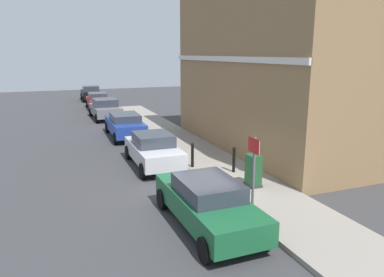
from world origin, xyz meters
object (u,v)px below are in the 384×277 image
Objects in this scene: car_red at (98,100)px; car_black at (91,93)px; utility_cabinet at (253,172)px; bollard_far_kerb at (192,154)px; car_blue at (125,124)px; car_grey at (105,108)px; car_green at (207,202)px; car_silver at (153,149)px; bollard_near_cabinet at (234,159)px; street_sign at (254,164)px.

car_black reaches higher than car_red.
car_red reaches higher than utility_cabinet.
bollard_far_kerb is at bearing -176.22° from car_black.
car_grey is at bearing 2.30° from car_blue.
utility_cabinet is (2.39, -28.45, -0.08)m from car_black.
car_green is at bearing -179.48° from car_black.
car_silver is 1.02× the size of car_black.
bollard_near_cabinet is (2.64, -8.52, -0.04)m from car_blue.
car_green is 4.28× the size of bollard_far_kerb.
car_green reaches higher than utility_cabinet.
car_black reaches higher than car_grey.
car_grey is 4.12× the size of bollard_far_kerb.
car_blue is 8.92m from bollard_near_cabinet.
utility_cabinet is at bearing -172.20° from car_red.
car_black reaches higher than bollard_near_cabinet.
bollard_near_cabinet is at bearing -173.60° from car_black.
car_grey is at bearing 94.54° from street_sign.
car_silver is 3.92× the size of bollard_far_kerb.
car_green reaches higher than bollard_near_cabinet.
street_sign reaches higher than car_red.
bollard_far_kerb is (1.35, -7.29, -0.04)m from car_blue.
car_blue is 11.94m from car_red.
utility_cabinet is at bearing -164.78° from car_blue.
car_blue is (0.00, 6.13, -0.00)m from car_silver.
car_green is 30.49m from car_black.
car_black is (0.15, 18.27, 0.02)m from car_blue.
bollard_near_cabinet is (2.79, 3.70, -0.03)m from car_green.
car_blue is 1.03× the size of car_red.
car_silver is 4.79m from utility_cabinet.
street_sign reaches higher than car_blue.
car_blue is 4.31× the size of bollard_far_kerb.
car_grey is 14.06m from bollard_far_kerb.
car_red is at bearing 97.31° from bollard_near_cabinet.
car_green is 1.04× the size of car_grey.
bollard_far_kerb is (-1.19, 2.90, 0.02)m from utility_cabinet.
bollard_near_cabinet is at bearing -43.70° from bollard_far_kerb.
utility_cabinet reaches higher than bollard_near_cabinet.
bollard_near_cabinet is 1.78m from bollard_far_kerb.
car_silver is at bearing -178.80° from car_blue.
utility_cabinet is at bearing -53.50° from car_green.
street_sign is at bearing -175.48° from car_red.
utility_cabinet is (2.69, 2.03, -0.06)m from car_green.
bollard_far_kerb is (1.35, -1.16, -0.04)m from car_silver.
car_red is at bearing 93.23° from street_sign.
car_green is 3.37m from utility_cabinet.
car_green is at bearing 179.26° from car_silver.
car_green is 6.10m from car_silver.
car_silver is at bearing -1.98° from car_green.
car_grey reaches higher than utility_cabinet.
car_silver reaches higher than bollard_near_cabinet.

